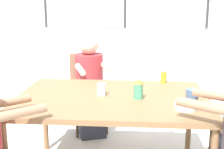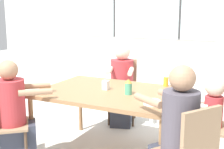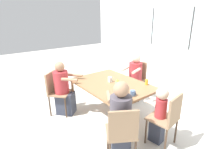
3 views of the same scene
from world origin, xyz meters
TOP-DOWN VIEW (x-y plane):
  - ground_plane at (0.00, 0.00)m, footprint 16.00×16.00m
  - wall_back_with_windows at (0.00, 2.76)m, footprint 8.40×0.08m
  - dining_table at (0.00, 0.00)m, footprint 1.52×1.06m
  - chair_for_woman_green_shirt at (-0.88, -0.77)m, footprint 0.56×0.56m
  - chair_for_man_blue_shirt at (0.99, -0.62)m, footprint 0.55×0.55m
  - chair_for_man_teal_shirt at (-0.38, 1.11)m, footprint 0.51×0.51m
  - chair_for_toddler at (1.16, 0.15)m, footprint 0.45×0.45m
  - person_woman_green_shirt at (-0.76, -0.66)m, footprint 0.58×0.56m
  - person_man_blue_shirt at (0.85, -0.54)m, footprint 0.60×0.53m
  - person_man_teal_shirt at (-0.32, 0.95)m, footprint 0.47×0.63m
  - person_toddler at (1.01, 0.13)m, footprint 0.36×0.23m
  - coffee_mug at (0.62, -0.07)m, footprint 0.09×0.09m
  - sippy_cup at (0.21, -0.05)m, footprint 0.08×0.08m
  - juice_glass at (0.45, 0.47)m, footprint 0.06×0.06m
  - milk_carton_small at (-0.09, 0.02)m, footprint 0.06×0.06m
  - bowl_white_shallow at (0.54, -0.27)m, footprint 0.16×0.16m

SIDE VIEW (x-z plane):
  - ground_plane at x=0.00m, z-range 0.00..0.00m
  - person_toddler at x=1.01m, z-range 0.01..0.97m
  - person_woman_green_shirt at x=-0.76m, z-range -0.05..1.06m
  - person_man_teal_shirt at x=-0.32m, z-range -0.05..1.08m
  - chair_for_woman_green_shirt at x=-0.88m, z-range 0.09..0.98m
  - chair_for_man_blue_shirt at x=0.99m, z-range 0.09..0.98m
  - chair_for_man_teal_shirt at x=-0.38m, z-range 0.09..0.98m
  - chair_for_toddler at x=1.16m, z-range 0.09..0.98m
  - person_man_blue_shirt at x=0.85m, z-range -0.05..1.13m
  - dining_table at x=0.00m, z-range 0.31..1.05m
  - bowl_white_shallow at x=0.54m, z-range 0.74..0.78m
  - coffee_mug at x=0.62m, z-range 0.74..0.83m
  - milk_carton_small at x=-0.09m, z-range 0.74..0.84m
  - juice_glass at x=0.45m, z-range 0.74..0.84m
  - sippy_cup at x=0.21m, z-range 0.74..0.90m
  - wall_back_with_windows at x=0.00m, z-range 0.02..2.82m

